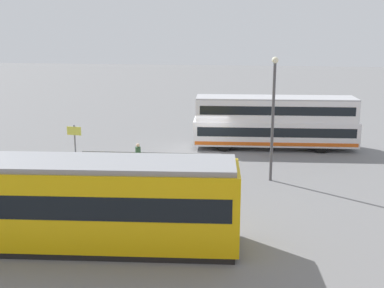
% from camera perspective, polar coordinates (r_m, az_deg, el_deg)
% --- Properties ---
extents(ground_plane, '(160.00, 160.00, 0.00)m').
position_cam_1_polar(ground_plane, '(32.45, 2.10, -1.15)').
color(ground_plane, slate).
extents(double_decker_bus, '(11.50, 3.48, 3.66)m').
position_cam_1_polar(double_decker_bus, '(33.97, 9.84, 2.59)').
color(double_decker_bus, white).
rests_on(double_decker_bus, ground).
extents(tram_yellow, '(14.16, 3.96, 3.47)m').
position_cam_1_polar(tram_yellow, '(19.18, -15.88, -6.67)').
color(tram_yellow, '#E5B70C').
rests_on(tram_yellow, ground).
extents(pedestrian_near_railing, '(0.45, 0.45, 1.64)m').
position_cam_1_polar(pedestrian_near_railing, '(28.65, -6.46, -1.29)').
color(pedestrian_near_railing, '#33384C').
rests_on(pedestrian_near_railing, ground).
extents(pedestrian_railing, '(8.44, 0.58, 1.08)m').
position_cam_1_polar(pedestrian_railing, '(28.69, -4.92, -1.64)').
color(pedestrian_railing, gray).
rests_on(pedestrian_railing, ground).
extents(info_sign, '(0.95, 0.17, 2.46)m').
position_cam_1_polar(info_sign, '(30.61, -13.88, 0.76)').
color(info_sign, slate).
rests_on(info_sign, ground).
extents(street_lamp, '(0.36, 0.36, 6.84)m').
position_cam_1_polar(street_lamp, '(26.22, 9.68, 4.05)').
color(street_lamp, '#4C4C51').
rests_on(street_lamp, ground).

